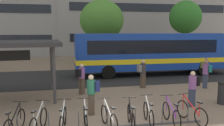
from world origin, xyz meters
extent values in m
cube|color=#232326|center=(0.00, 10.27, 0.00)|extent=(80.00, 7.20, 0.01)
cube|color=#14389E|center=(5.00, 10.27, 1.85)|extent=(12.05, 2.78, 2.70)
cube|color=yellow|center=(5.00, 10.27, 1.20)|extent=(12.07, 2.80, 0.36)
cube|color=black|center=(10.45, 10.17, 2.98)|extent=(1.04, 2.31, 0.40)
cube|color=black|center=(10.98, 10.16, 2.12)|extent=(0.12, 2.19, 1.40)
cube|color=black|center=(4.72, 11.52, 2.25)|extent=(9.84, 0.25, 0.97)
cube|color=black|center=(4.67, 9.03, 2.25)|extent=(9.84, 0.25, 0.97)
cylinder|color=black|center=(8.74, 11.35, 0.50)|extent=(1.01, 0.32, 1.00)
cylinder|color=black|center=(8.69, 9.04, 0.50)|extent=(1.01, 0.32, 1.00)
cylinder|color=black|center=(1.30, 11.50, 0.50)|extent=(1.01, 0.32, 1.00)
cylinder|color=black|center=(1.26, 9.19, 0.50)|extent=(1.01, 0.32, 1.00)
cylinder|color=#47474C|center=(-3.51, 0.68, 0.35)|extent=(0.04, 0.04, 0.70)
cylinder|color=#47474C|center=(-2.50, 0.63, 0.35)|extent=(0.04, 0.04, 0.70)
cylinder|color=#47474C|center=(-1.48, 0.58, 0.35)|extent=(0.04, 0.04, 0.70)
cylinder|color=#47474C|center=(-0.46, 0.54, 0.35)|extent=(0.04, 0.04, 0.70)
cylinder|color=#47474C|center=(0.56, 0.49, 0.35)|extent=(0.04, 0.04, 0.70)
cylinder|color=#47474C|center=(1.57, 0.44, 0.35)|extent=(0.04, 0.04, 0.70)
cylinder|color=#47474C|center=(2.59, 0.39, 0.35)|extent=(0.04, 0.04, 0.70)
torus|color=black|center=(-3.47, 1.15, 0.35)|extent=(0.21, 0.69, 0.70)
cube|color=black|center=(-3.59, 0.67, 0.67)|extent=(0.25, 0.90, 0.58)
cylinder|color=black|center=(-3.70, 0.25, 0.62)|extent=(0.04, 0.04, 0.55)
cube|color=black|center=(-3.70, 0.25, 0.88)|extent=(0.15, 0.24, 0.05)
cylinder|color=black|center=(-3.48, 1.13, 0.67)|extent=(0.04, 0.04, 0.65)
cylinder|color=black|center=(-3.48, 1.13, 0.98)|extent=(0.51, 0.15, 0.03)
torus|color=black|center=(-2.69, 1.12, 0.35)|extent=(0.23, 0.69, 0.70)
cube|color=#B7BABF|center=(-2.82, 0.65, 0.67)|extent=(0.27, 0.90, 0.58)
cylinder|color=#B7BABF|center=(-2.93, 0.23, 0.62)|extent=(0.04, 0.04, 0.55)
cube|color=black|center=(-2.93, 0.23, 0.88)|extent=(0.15, 0.24, 0.05)
cylinder|color=#B7BABF|center=(-2.70, 1.10, 0.67)|extent=(0.04, 0.04, 0.65)
cylinder|color=black|center=(-2.70, 1.10, 0.98)|extent=(0.51, 0.16, 0.03)
torus|color=black|center=(-1.94, 1.14, 0.35)|extent=(0.14, 0.70, 0.70)
torus|color=black|center=(-2.08, 0.13, 0.35)|extent=(0.14, 0.70, 0.70)
cube|color=#B7BABF|center=(-2.01, 0.65, 0.67)|extent=(0.16, 0.92, 0.58)
cylinder|color=#B7BABF|center=(-2.07, 0.23, 0.62)|extent=(0.03, 0.03, 0.55)
cube|color=black|center=(-2.07, 0.23, 0.88)|extent=(0.13, 0.23, 0.05)
cylinder|color=#B7BABF|center=(-1.94, 1.12, 0.67)|extent=(0.04, 0.04, 0.65)
cylinder|color=black|center=(-1.94, 1.12, 0.98)|extent=(0.52, 0.10, 0.03)
torus|color=black|center=(-1.22, 1.09, 0.35)|extent=(0.07, 0.71, 0.70)
torus|color=black|center=(-1.25, 0.07, 0.35)|extent=(0.07, 0.71, 0.70)
cube|color=#B7BABF|center=(-1.24, 0.60, 0.67)|extent=(0.06, 0.92, 0.58)
cylinder|color=#B7BABF|center=(-1.25, 0.17, 0.62)|extent=(0.03, 0.03, 0.55)
cube|color=black|center=(-1.25, 0.17, 0.88)|extent=(0.11, 0.22, 0.05)
cylinder|color=#B7BABF|center=(-1.22, 1.07, 0.67)|extent=(0.03, 0.03, 0.65)
cylinder|color=black|center=(-1.22, 1.07, 0.98)|extent=(0.52, 0.05, 0.03)
torus|color=black|center=(-0.50, 0.98, 0.35)|extent=(0.15, 0.70, 0.70)
torus|color=black|center=(-0.34, -0.03, 0.35)|extent=(0.15, 0.70, 0.70)
cube|color=silver|center=(-0.43, 0.50, 0.67)|extent=(0.17, 0.91, 0.58)
cylinder|color=silver|center=(-0.36, 0.07, 0.62)|extent=(0.03, 0.03, 0.55)
cube|color=black|center=(-0.36, 0.07, 0.88)|extent=(0.13, 0.23, 0.05)
cylinder|color=silver|center=(-0.50, 0.96, 0.67)|extent=(0.04, 0.04, 0.65)
cylinder|color=black|center=(-0.50, 0.96, 0.98)|extent=(0.52, 0.11, 0.03)
torus|color=black|center=(0.43, 0.89, 0.35)|extent=(0.15, 0.70, 0.70)
torus|color=black|center=(0.29, -0.12, 0.35)|extent=(0.15, 0.70, 0.70)
cube|color=black|center=(0.36, 0.41, 0.67)|extent=(0.16, 0.92, 0.58)
cylinder|color=black|center=(0.30, -0.02, 0.62)|extent=(0.03, 0.03, 0.55)
cube|color=black|center=(0.30, -0.02, 0.88)|extent=(0.13, 0.23, 0.05)
cylinder|color=black|center=(0.43, 0.87, 0.67)|extent=(0.04, 0.04, 0.65)
cylinder|color=black|center=(0.43, 0.87, 0.98)|extent=(0.52, 0.10, 0.03)
torus|color=black|center=(1.16, 1.09, 0.35)|extent=(0.14, 0.70, 0.70)
torus|color=black|center=(1.02, 0.08, 0.35)|extent=(0.14, 0.70, 0.70)
cube|color=#B7BABF|center=(1.10, 0.60, 0.67)|extent=(0.16, 0.92, 0.58)
cylinder|color=#B7BABF|center=(1.04, 0.18, 0.62)|extent=(0.03, 0.03, 0.55)
cube|color=black|center=(1.04, 0.18, 0.88)|extent=(0.13, 0.23, 0.05)
cylinder|color=#B7BABF|center=(1.16, 1.07, 0.67)|extent=(0.04, 0.04, 0.65)
cylinder|color=black|center=(1.16, 1.07, 0.98)|extent=(0.52, 0.10, 0.03)
torus|color=black|center=(1.93, 0.89, 0.35)|extent=(0.08, 0.71, 0.70)
torus|color=black|center=(1.88, -0.12, 0.35)|extent=(0.08, 0.71, 0.70)
cube|color=#702893|center=(1.91, 0.40, 0.67)|extent=(0.08, 0.92, 0.58)
cylinder|color=#702893|center=(1.88, -0.02, 0.62)|extent=(0.03, 0.03, 0.55)
cube|color=black|center=(1.88, -0.02, 0.88)|extent=(0.11, 0.23, 0.05)
cylinder|color=#702893|center=(1.93, 0.87, 0.67)|extent=(0.03, 0.03, 0.65)
cylinder|color=black|center=(1.93, 0.87, 0.98)|extent=(0.52, 0.06, 0.03)
torus|color=black|center=(2.67, 0.95, 0.35)|extent=(0.18, 0.70, 0.70)
torus|color=black|center=(2.86, -0.05, 0.35)|extent=(0.18, 0.70, 0.70)
cube|color=red|center=(2.76, 0.47, 0.67)|extent=(0.20, 0.91, 0.58)
cylinder|color=red|center=(2.84, 0.05, 0.62)|extent=(0.04, 0.04, 0.55)
cube|color=black|center=(2.84, 0.05, 0.88)|extent=(0.14, 0.23, 0.05)
cylinder|color=red|center=(2.67, 0.93, 0.67)|extent=(0.04, 0.04, 0.65)
cylinder|color=black|center=(2.67, 0.93, 0.98)|extent=(0.52, 0.13, 0.03)
cylinder|color=#38383D|center=(-2.36, 3.92, 1.36)|extent=(0.15, 0.15, 2.71)
cylinder|color=#38383D|center=(-2.57, 6.67, 1.36)|extent=(0.15, 0.15, 2.71)
cube|color=#2D3851|center=(3.77, 2.19, 0.41)|extent=(0.31, 0.27, 0.82)
cylinder|color=#7F4C93|center=(3.77, 2.19, 1.12)|extent=(0.42, 0.42, 0.59)
sphere|color=beige|center=(3.77, 2.19, 1.52)|extent=(0.22, 0.22, 0.22)
cube|color=black|center=(4.02, 2.27, 1.15)|extent=(0.25, 0.32, 0.40)
cube|color=#47382D|center=(-0.86, 2.02, 0.44)|extent=(0.27, 0.22, 0.89)
cylinder|color=#23664C|center=(-0.86, 2.02, 1.17)|extent=(0.37, 0.37, 0.57)
sphere|color=beige|center=(-0.86, 2.02, 1.57)|extent=(0.22, 0.22, 0.22)
cube|color=navy|center=(-0.60, 2.00, 1.20)|extent=(0.20, 0.29, 0.40)
cube|color=#47382D|center=(2.78, 6.12, 0.43)|extent=(0.30, 0.25, 0.87)
cylinder|color=#333338|center=(2.78, 6.12, 1.18)|extent=(0.41, 0.41, 0.62)
sphere|color=tan|center=(2.78, 6.12, 1.60)|extent=(0.22, 0.22, 0.22)
cube|color=slate|center=(2.52, 6.06, 1.21)|extent=(0.24, 0.31, 0.40)
cube|color=#2D3851|center=(6.41, 5.27, 0.43)|extent=(0.33, 0.31, 0.86)
cylinder|color=#7F4C93|center=(6.41, 5.27, 1.17)|extent=(0.47, 0.47, 0.62)
sphere|color=#936B4C|center=(6.41, 5.27, 1.59)|extent=(0.22, 0.22, 0.22)
cube|color=#197075|center=(6.62, 5.12, 1.20)|extent=(0.31, 0.33, 0.40)
cube|color=#47382D|center=(-0.96, 5.36, 0.45)|extent=(0.33, 0.32, 0.89)
cylinder|color=#7F4C93|center=(-0.96, 5.36, 1.17)|extent=(0.48, 0.48, 0.56)
sphere|color=beige|center=(-0.96, 5.36, 1.57)|extent=(0.22, 0.22, 0.22)
cube|color=black|center=(-1.15, 5.18, 1.20)|extent=(0.32, 0.33, 0.40)
cube|color=#565660|center=(7.54, 6.98, 0.41)|extent=(0.29, 0.24, 0.82)
cylinder|color=navy|center=(7.54, 6.98, 1.11)|extent=(0.39, 0.39, 0.58)
sphere|color=#936B4C|center=(7.54, 6.98, 1.51)|extent=(0.22, 0.22, 0.22)
cube|color=#56602D|center=(7.29, 7.03, 1.13)|extent=(0.23, 0.31, 0.40)
cylinder|color=#232328|center=(5.45, 2.25, 0.47)|extent=(0.52, 0.52, 0.95)
cylinder|color=black|center=(5.45, 2.25, 0.99)|extent=(0.55, 0.55, 0.08)
cylinder|color=brown|center=(2.16, 17.34, 1.37)|extent=(0.32, 0.32, 2.74)
ellipsoid|color=#427A2D|center=(2.16, 17.34, 4.48)|extent=(4.48, 4.48, 4.10)
cylinder|color=brown|center=(12.04, 18.45, 1.68)|extent=(0.32, 0.32, 3.36)
ellipsoid|color=#2D7028|center=(12.04, 18.45, 4.94)|extent=(3.65, 3.65, 3.73)
cube|color=black|center=(10.49, 25.14, 2.45)|extent=(22.58, 0.06, 1.10)
cube|color=black|center=(10.49, 25.14, 6.54)|extent=(22.58, 0.06, 1.10)
cube|color=brown|center=(-0.57, 45.99, 5.57)|extent=(18.35, 12.56, 11.15)
cube|color=black|center=(-0.57, 39.68, 2.23)|extent=(16.15, 0.06, 1.10)
cube|color=black|center=(-0.57, 39.68, 5.95)|extent=(16.15, 0.06, 1.10)
camera|label=1|loc=(-2.02, -7.68, 3.47)|focal=39.30mm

